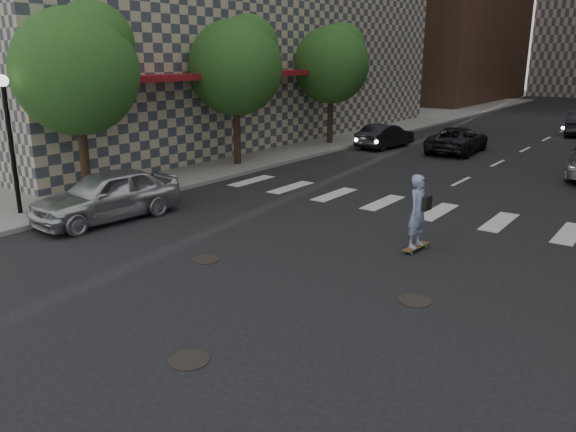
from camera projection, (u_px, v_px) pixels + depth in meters
name	position (u px, v px, depth m)	size (l,w,h in m)	color
ground	(234.00, 295.00, 12.14)	(160.00, 160.00, 0.00)	black
sidewalk_left	(272.00, 135.00, 35.86)	(13.00, 80.00, 0.15)	gray
lamppost	(9.00, 125.00, 17.11)	(0.36, 0.36, 4.28)	black
tree_a	(80.00, 66.00, 18.66)	(4.20, 4.20, 6.60)	#382619
tree_b	(238.00, 63.00, 24.86)	(4.20, 4.20, 6.60)	#382619
tree_c	(333.00, 61.00, 31.06)	(4.20, 4.20, 6.60)	#382619
manhole_a	(189.00, 360.00, 9.52)	(0.70, 0.70, 0.02)	black
manhole_b	(206.00, 259.00, 14.20)	(0.70, 0.70, 0.02)	black
manhole_c	(415.00, 301.00, 11.81)	(0.70, 0.70, 0.02)	black
skateboarder	(418.00, 211.00, 14.61)	(0.55, 1.05, 2.04)	brown
silver_sedan	(107.00, 195.00, 17.45)	(1.88, 4.67, 1.59)	#B6B8BD
traffic_car_a	(385.00, 136.00, 31.15)	(1.40, 4.02, 1.32)	black
traffic_car_c	(458.00, 140.00, 29.66)	(2.22, 4.81, 1.34)	black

